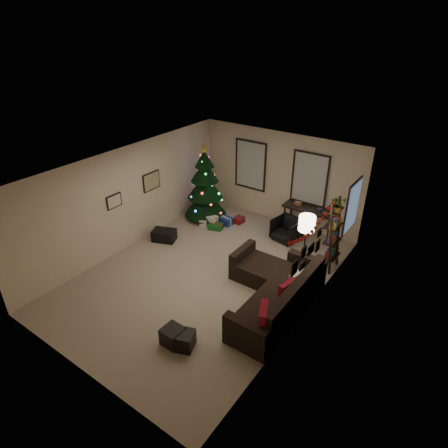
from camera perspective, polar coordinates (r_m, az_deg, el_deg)
The scene contains 29 objects.
floor at distance 9.29m, azimuth -2.66°, elevation -7.52°, with size 7.00×7.00×0.00m, color tan.
ceiling at distance 8.00m, azimuth -3.10°, elevation 8.28°, with size 7.00×7.00×0.00m, color white.
wall_back at distance 11.26m, azimuth 8.19°, elevation 6.84°, with size 5.00×5.00×0.00m, color beige.
wall_front at distance 6.68m, azimuth -22.04°, elevation -12.15°, with size 5.00×5.00×0.00m, color beige.
wall_left at distance 10.15m, azimuth -14.11°, elevation 3.73°, with size 7.00×7.00×0.00m, color beige.
wall_right at distance 7.50m, azimuth 12.48°, elevation -5.55°, with size 7.00×7.00×0.00m, color beige.
window_back_left at distance 11.59m, azimuth 4.00°, elevation 8.77°, with size 1.05×0.06×1.50m.
window_back_right at distance 10.80m, azimuth 12.66°, elevation 6.60°, with size 1.05×0.06×1.50m.
window_right_wall at distance 9.57m, azimuth 18.67°, elevation 2.48°, with size 0.06×0.90×1.30m.
christmas_tree at distance 11.39m, azimuth -2.84°, elevation 5.32°, with size 1.27×1.27×2.35m.
presents at distance 11.47m, azimuth -1.47°, elevation 0.76°, with size 1.50×1.01×0.30m.
sofa at distance 8.37m, azimuth 7.61°, elevation -10.00°, with size 1.95×2.82×0.88m.
pillow_red_a at distance 7.20m, azimuth 5.87°, elevation -13.79°, with size 0.13×0.50×0.50m, color maroon.
pillow_red_b at distance 7.86m, azimuth 9.40°, elevation -9.84°, with size 0.12×0.44×0.44m, color maroon.
pillow_cream at distance 8.19m, azimuth 10.79°, elevation -8.30°, with size 0.12×0.41×0.41m, color beige.
ottoman_near at distance 7.56m, azimuth -7.63°, elevation -16.23°, with size 0.38×0.38×0.36m, color black.
ottoman_far at distance 7.47m, azimuth -5.99°, elevation -16.85°, with size 0.36×0.36×0.34m, color black.
desk at distance 10.85m, azimuth 12.68°, elevation 1.85°, with size 1.50×0.53×0.81m.
desk_chair at distance 10.62m, azimuth 9.32°, elevation -0.81°, with size 0.63×0.59×0.65m, color black.
bookshelf at distance 9.40m, azimuth 16.01°, elevation -1.84°, with size 0.30×0.54×1.83m.
potted_plant at distance 8.92m, azimuth 16.66°, elevation 3.19°, with size 0.47×0.41×0.52m, color #4C4C4C.
floor_lamp at distance 8.51m, azimuth 12.19°, elevation -0.54°, with size 0.36×0.36×1.70m.
art_map at distance 10.57m, azimuth -10.78°, elevation 6.30°, with size 0.04×0.60×0.50m.
art_abstract at distance 9.83m, azimuth -16.08°, elevation 3.29°, with size 0.04×0.45×0.35m.
gallery at distance 7.33m, azimuth 12.28°, elevation -4.34°, with size 0.03×1.25×0.54m.
garland at distance 7.23m, azimuth 13.07°, elevation -0.28°, with size 0.08×1.90×0.30m, color #A5140C, non-canonical shape.
stocking_left at distance 11.34m, azimuth 7.77°, elevation 7.63°, with size 0.20×0.05×0.36m.
stocking_right at distance 11.20m, azimuth 9.18°, elevation 6.96°, with size 0.20×0.05×0.36m.
storage_bin at distance 10.67m, azimuth -8.92°, elevation -1.68°, with size 0.62×0.41×0.31m, color black.
Camera 1 is at (4.67, -5.87, 5.49)m, focal length 30.65 mm.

